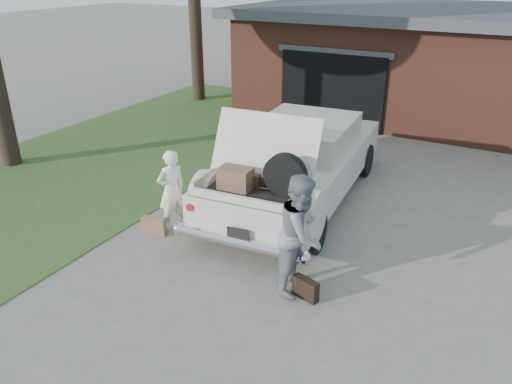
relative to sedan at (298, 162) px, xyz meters
The scene contains 8 objects.
ground 2.93m from the sedan, 85.43° to the right, with size 90.00×90.00×0.00m, color gray.
grass_strip 5.35m from the sedan, behind, with size 6.00×16.00×0.02m, color #2D4C1E.
house 8.80m from the sedan, 82.09° to the left, with size 12.80×7.80×3.30m.
sedan is the anchor object (origin of this frame).
woman_left 2.71m from the sedan, 124.29° to the right, with size 0.56×0.37×1.54m, color white.
woman_right 3.13m from the sedan, 64.62° to the right, with size 0.90×0.70×1.86m, color gray.
suitcase_left 3.19m from the sedan, 122.43° to the right, with size 0.44×0.14×0.34m, color #966F4C.
suitcase_right 3.49m from the sedan, 63.29° to the right, with size 0.42×0.13×0.33m, color black.
Camera 1 is at (3.63, -5.98, 4.55)m, focal length 35.00 mm.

